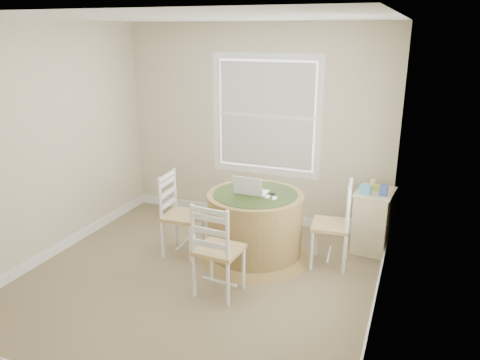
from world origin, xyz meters
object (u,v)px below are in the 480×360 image
at_px(chair_left, 182,215).
at_px(chair_right, 331,225).
at_px(laptop, 251,191).
at_px(round_table, 255,223).
at_px(chair_near, 219,249).
at_px(corner_chest, 373,220).

bearing_deg(chair_left, chair_right, -81.07).
xyz_separation_m(chair_left, laptop, (0.76, 0.21, 0.33)).
height_order(round_table, chair_near, chair_near).
height_order(laptop, corner_chest, laptop).
xyz_separation_m(round_table, chair_left, (-0.81, -0.21, 0.05)).
distance_m(chair_left, chair_near, 0.98).
bearing_deg(chair_right, chair_left, -83.41).
bearing_deg(round_table, corner_chest, 22.89).
bearing_deg(corner_chest, chair_left, -149.75).
height_order(chair_near, laptop, laptop).
relative_size(round_table, corner_chest, 1.73).
relative_size(chair_right, corner_chest, 1.31).
bearing_deg(corner_chest, chair_right, -118.55).
relative_size(chair_left, chair_near, 1.00).
height_order(round_table, corner_chest, round_table).
relative_size(chair_right, laptop, 2.79).
distance_m(round_table, chair_near, 0.86).
xyz_separation_m(chair_near, chair_right, (0.89, 0.99, 0.00)).
distance_m(chair_near, chair_right, 1.34).
distance_m(chair_left, corner_chest, 2.23).
bearing_deg(corner_chest, laptop, -144.90).
distance_m(round_table, corner_chest, 1.41).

